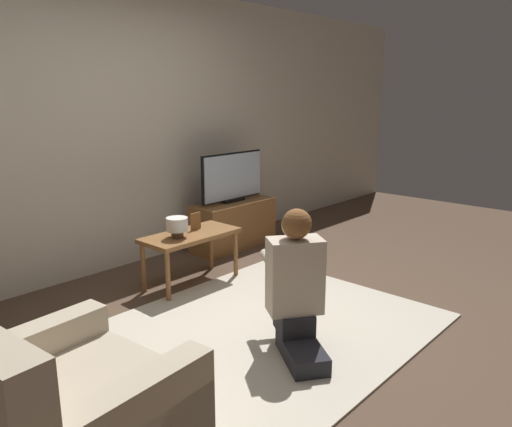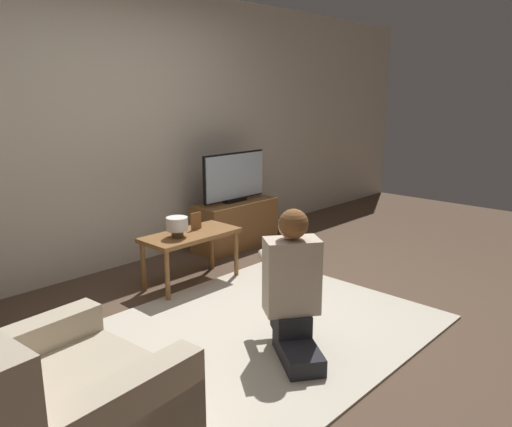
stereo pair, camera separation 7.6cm
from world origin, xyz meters
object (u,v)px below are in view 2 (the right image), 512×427
at_px(tv, 234,177).
at_px(armchair, 53,423).
at_px(table_lamp, 177,225).
at_px(coffee_table, 191,240).
at_px(person_kneeling, 292,283).

xyz_separation_m(tv, armchair, (-2.88, -1.84, -0.48)).
xyz_separation_m(tv, table_lamp, (-1.17, -0.51, -0.20)).
bearing_deg(armchair, coffee_table, -58.67).
height_order(tv, coffee_table, tv).
bearing_deg(table_lamp, person_kneeling, -96.71).
relative_size(tv, armchair, 0.90).
relative_size(coffee_table, armchair, 0.90).
xyz_separation_m(tv, person_kneeling, (-1.33, -1.87, -0.30)).
height_order(coffee_table, armchair, armchair).
distance_m(tv, armchair, 3.46).
distance_m(coffee_table, armchair, 2.31).
xyz_separation_m(coffee_table, person_kneeling, (-0.32, -1.38, 0.06)).
relative_size(person_kneeling, table_lamp, 5.15).
bearing_deg(person_kneeling, table_lamp, -61.26).
relative_size(armchair, table_lamp, 5.20).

